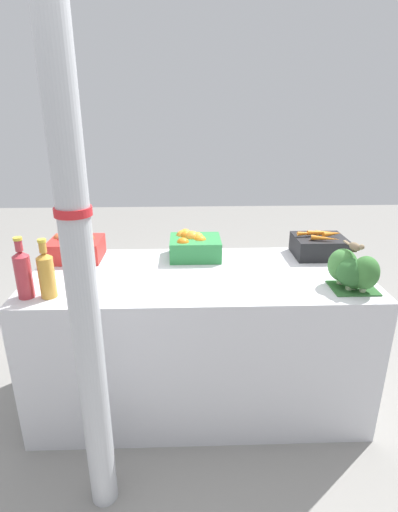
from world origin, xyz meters
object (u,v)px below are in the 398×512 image
orange_crate (194,245)px  juice_bottle_amber (46,273)px  juice_bottle_ruby (23,273)px  carrot_crate (319,245)px  sparrow_bird (356,247)px  broccoli_pile (352,271)px  support_pole (74,220)px  apple_crate (76,247)px

orange_crate → juice_bottle_amber: juice_bottle_amber is taller
juice_bottle_amber → juice_bottle_ruby: bearing=180.0°
carrot_crate → juice_bottle_amber: bearing=-160.8°
orange_crate → sparrow_bird: size_ratio=2.31×
juice_bottle_ruby → juice_bottle_amber: size_ratio=1.03×
orange_crate → broccoli_pile: size_ratio=1.30×
carrot_crate → juice_bottle_ruby: juice_bottle_ruby is taller
broccoli_pile → sparrow_bird: bearing=75.1°
support_pole → broccoli_pile: bearing=19.9°
broccoli_pile → sparrow_bird: size_ratio=1.79×
broccoli_pile → juice_bottle_amber: (-1.48, -0.03, 0.02)m
support_pole → orange_crate: (0.43, 0.93, -0.42)m
apple_crate → orange_crate: size_ratio=1.00×
support_pole → broccoli_pile: size_ratio=11.31×
carrot_crate → juice_bottle_ruby: 1.66m
support_pole → juice_bottle_amber: size_ratio=9.03×
support_pole → juice_bottle_ruby: 0.67m
apple_crate → orange_crate: bearing=0.4°
juice_bottle_amber → orange_crate: bearing=36.3°
support_pole → broccoli_pile: support_pole is taller
apple_crate → carrot_crate: carrot_crate is taller
juice_bottle_ruby → carrot_crate: bearing=18.0°
support_pole → sparrow_bird: (1.21, 0.45, -0.27)m
support_pole → juice_bottle_ruby: (-0.38, 0.41, -0.36)m
support_pole → juice_bottle_amber: support_pole is taller
support_pole → carrot_crate: size_ratio=8.73×
sparrow_bird → orange_crate: bearing=-142.9°
orange_crate → carrot_crate: 0.77m
apple_crate → carrot_crate: size_ratio=1.00×
juice_bottle_amber → sparrow_bird: size_ratio=2.24×
orange_crate → carrot_crate: size_ratio=1.00×
carrot_crate → broccoli_pile: broccoli_pile is taller
support_pole → orange_crate: 1.10m
apple_crate → orange_crate: 0.70m
broccoli_pile → juice_bottle_ruby: bearing=-178.9°
support_pole → orange_crate: size_ratio=8.73×
broccoli_pile → juice_bottle_ruby: size_ratio=0.77×
support_pole → apple_crate: 1.05m
orange_crate → apple_crate: bearing=-179.6°
carrot_crate → juice_bottle_amber: juice_bottle_amber is taller
support_pole → carrot_crate: (1.20, 0.92, -0.42)m
juice_bottle_ruby → sparrow_bird: bearing=1.5°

